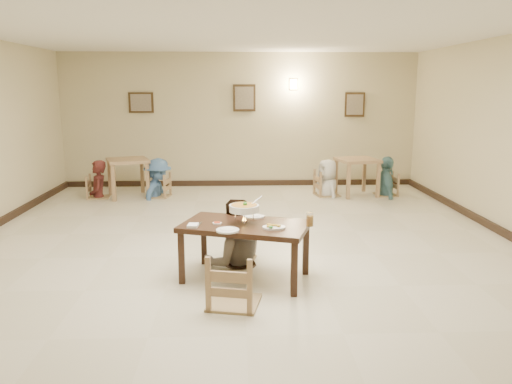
{
  "coord_description": "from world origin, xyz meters",
  "views": [
    {
      "loc": [
        -0.07,
        -6.39,
        2.2
      ],
      "look_at": [
        0.17,
        -0.08,
        0.89
      ],
      "focal_mm": 35.0,
      "sensor_mm": 36.0,
      "label": 1
    }
  ],
  "objects_px": {
    "chair_far": "(238,228)",
    "bg_diner_d": "(388,156)",
    "curry_warmer": "(244,208)",
    "bg_table_right": "(357,165)",
    "drink_glass": "(310,220)",
    "bg_diner_a": "(96,160)",
    "bg_chair_ll": "(98,176)",
    "bg_chair_rl": "(327,172)",
    "bg_diner_b": "(157,158)",
    "bg_diner_c": "(328,159)",
    "main_table": "(245,230)",
    "bg_chair_lr": "(158,175)",
    "bg_chair_rr": "(387,174)",
    "main_diner": "(234,199)",
    "bg_table_left": "(128,166)",
    "chair_near": "(234,255)"
  },
  "relations": [
    {
      "from": "bg_diner_d",
      "to": "drink_glass",
      "type": "bearing_deg",
      "value": 156.86
    },
    {
      "from": "chair_far",
      "to": "bg_chair_rl",
      "type": "height_order",
      "value": "bg_chair_rl"
    },
    {
      "from": "chair_far",
      "to": "bg_diner_d",
      "type": "relative_size",
      "value": 0.53
    },
    {
      "from": "bg_chair_lr",
      "to": "bg_diner_d",
      "type": "relative_size",
      "value": 0.56
    },
    {
      "from": "main_diner",
      "to": "bg_diner_d",
      "type": "distance_m",
      "value": 5.13
    },
    {
      "from": "chair_far",
      "to": "main_diner",
      "type": "xyz_separation_m",
      "value": [
        -0.04,
        -0.08,
        0.4
      ]
    },
    {
      "from": "bg_chair_rr",
      "to": "bg_table_right",
      "type": "bearing_deg",
      "value": -97.18
    },
    {
      "from": "curry_warmer",
      "to": "drink_glass",
      "type": "height_order",
      "value": "curry_warmer"
    },
    {
      "from": "main_table",
      "to": "bg_diner_d",
      "type": "relative_size",
      "value": 0.98
    },
    {
      "from": "bg_diner_c",
      "to": "bg_diner_d",
      "type": "height_order",
      "value": "bg_diner_d"
    },
    {
      "from": "curry_warmer",
      "to": "drink_glass",
      "type": "relative_size",
      "value": 2.4
    },
    {
      "from": "bg_chair_rr",
      "to": "bg_chair_ll",
      "type": "bearing_deg",
      "value": -92.77
    },
    {
      "from": "chair_far",
      "to": "bg_chair_rr",
      "type": "relative_size",
      "value": 0.96
    },
    {
      "from": "main_table",
      "to": "bg_chair_rr",
      "type": "xyz_separation_m",
      "value": [
        3.04,
        4.59,
        -0.14
      ]
    },
    {
      "from": "bg_chair_rr",
      "to": "bg_diner_c",
      "type": "distance_m",
      "value": 1.28
    },
    {
      "from": "bg_chair_ll",
      "to": "bg_chair_lr",
      "type": "xyz_separation_m",
      "value": [
        1.22,
        0.04,
        0.02
      ]
    },
    {
      "from": "bg_diner_b",
      "to": "bg_table_right",
      "type": "bearing_deg",
      "value": -75.05
    },
    {
      "from": "bg_diner_a",
      "to": "main_table",
      "type": "bearing_deg",
      "value": 19.3
    },
    {
      "from": "drink_glass",
      "to": "bg_diner_a",
      "type": "xyz_separation_m",
      "value": [
        -3.67,
        4.7,
        0.03
      ]
    },
    {
      "from": "main_diner",
      "to": "curry_warmer",
      "type": "xyz_separation_m",
      "value": [
        0.12,
        -0.55,
        0.01
      ]
    },
    {
      "from": "main_diner",
      "to": "curry_warmer",
      "type": "height_order",
      "value": "main_diner"
    },
    {
      "from": "bg_chair_lr",
      "to": "bg_chair_rr",
      "type": "height_order",
      "value": "bg_chair_lr"
    },
    {
      "from": "main_diner",
      "to": "bg_chair_rr",
      "type": "xyz_separation_m",
      "value": [
        3.17,
        4.04,
        -0.39
      ]
    },
    {
      "from": "drink_glass",
      "to": "bg_chair_rl",
      "type": "distance_m",
      "value": 4.89
    },
    {
      "from": "curry_warmer",
      "to": "bg_diner_c",
      "type": "bearing_deg",
      "value": 68.68
    },
    {
      "from": "chair_far",
      "to": "bg_table_left",
      "type": "relative_size",
      "value": 0.86
    },
    {
      "from": "bg_chair_rr",
      "to": "bg_diner_b",
      "type": "xyz_separation_m",
      "value": [
        -4.76,
        0.02,
        0.35
      ]
    },
    {
      "from": "bg_chair_ll",
      "to": "bg_table_left",
      "type": "bearing_deg",
      "value": -87.56
    },
    {
      "from": "drink_glass",
      "to": "bg_chair_rl",
      "type": "xyz_separation_m",
      "value": [
        1.07,
        4.77,
        -0.25
      ]
    },
    {
      "from": "bg_chair_lr",
      "to": "bg_diner_b",
      "type": "height_order",
      "value": "bg_diner_b"
    },
    {
      "from": "bg_diner_b",
      "to": "bg_diner_d",
      "type": "xyz_separation_m",
      "value": [
        4.76,
        -0.02,
        0.02
      ]
    },
    {
      "from": "chair_near",
      "to": "bg_diner_b",
      "type": "distance_m",
      "value": 5.57
    },
    {
      "from": "bg_chair_rr",
      "to": "bg_diner_b",
      "type": "relative_size",
      "value": 0.57
    },
    {
      "from": "bg_chair_ll",
      "to": "bg_chair_rl",
      "type": "xyz_separation_m",
      "value": [
        4.74,
        0.06,
        0.05
      ]
    },
    {
      "from": "bg_chair_rr",
      "to": "bg_diner_a",
      "type": "bearing_deg",
      "value": -92.77
    },
    {
      "from": "drink_glass",
      "to": "curry_warmer",
      "type": "bearing_deg",
      "value": 169.85
    },
    {
      "from": "chair_near",
      "to": "bg_chair_ll",
      "type": "height_order",
      "value": "chair_near"
    },
    {
      "from": "bg_chair_ll",
      "to": "bg_chair_rl",
      "type": "distance_m",
      "value": 4.74
    },
    {
      "from": "bg_diner_a",
      "to": "bg_diner_c",
      "type": "height_order",
      "value": "bg_diner_a"
    },
    {
      "from": "chair_near",
      "to": "bg_diner_d",
      "type": "height_order",
      "value": "bg_diner_d"
    },
    {
      "from": "bg_table_left",
      "to": "bg_chair_rr",
      "type": "xyz_separation_m",
      "value": [
        5.37,
        -0.06,
        -0.2
      ]
    },
    {
      "from": "bg_chair_lr",
      "to": "bg_diner_c",
      "type": "height_order",
      "value": "bg_diner_c"
    },
    {
      "from": "bg_table_right",
      "to": "bg_diner_b",
      "type": "bearing_deg",
      "value": -179.68
    },
    {
      "from": "curry_warmer",
      "to": "bg_table_right",
      "type": "height_order",
      "value": "curry_warmer"
    },
    {
      "from": "curry_warmer",
      "to": "bg_chair_ll",
      "type": "xyz_separation_m",
      "value": [
        -2.93,
        4.57,
        -0.41
      ]
    },
    {
      "from": "main_table",
      "to": "bg_chair_lr",
      "type": "bearing_deg",
      "value": 128.68
    },
    {
      "from": "main_table",
      "to": "drink_glass",
      "type": "xyz_separation_m",
      "value": [
        0.73,
        -0.13,
        0.15
      ]
    },
    {
      "from": "curry_warmer",
      "to": "bg_diner_c",
      "type": "height_order",
      "value": "bg_diner_c"
    },
    {
      "from": "bg_table_left",
      "to": "main_diner",
      "type": "bearing_deg",
      "value": -61.7
    },
    {
      "from": "bg_chair_ll",
      "to": "bg_diner_d",
      "type": "height_order",
      "value": "bg_diner_d"
    }
  ]
}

